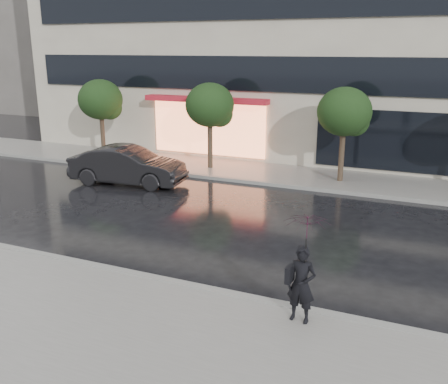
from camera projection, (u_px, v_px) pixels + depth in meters
The scene contains 11 objects.
ground at pixel (153, 262), 13.28m from camera, with size 120.00×120.00×0.00m, color black.
sidewalk_near at pixel (71, 318), 10.40m from camera, with size 60.00×4.50×0.12m, color slate.
sidewalk_far at pixel (273, 174), 22.27m from camera, with size 60.00×3.50×0.12m, color slate.
curb_near at pixel (131, 275), 12.38m from camera, with size 60.00×0.25×0.14m, color gray.
curb_far at pixel (260, 183), 20.73m from camera, with size 60.00×0.25×0.14m, color gray.
bg_building_left at pixel (36, 41), 45.25m from camera, with size 14.00×10.00×12.00m, color #59544F.
tree_far_west at pixel (102, 101), 24.72m from camera, with size 2.20×2.20×3.99m.
tree_mid_west at pixel (211, 107), 22.41m from camera, with size 2.20×2.20×3.99m.
tree_mid_east at pixel (346, 114), 20.10m from camera, with size 2.20×2.20×3.99m.
parked_car at pixel (128, 166), 20.59m from camera, with size 1.67×4.78×1.58m, color black.
pedestrian_with_umbrella at pixel (304, 253), 9.78m from camera, with size 0.97×0.98×2.28m.
Camera 1 is at (6.65, -10.43, 5.50)m, focal length 40.00 mm.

